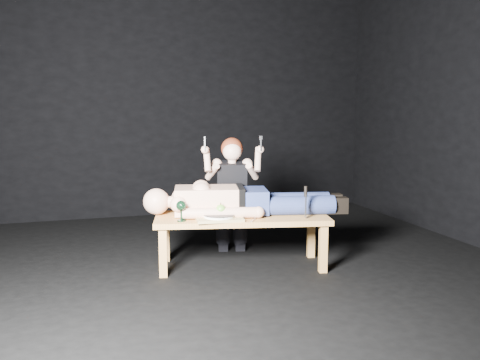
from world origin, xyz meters
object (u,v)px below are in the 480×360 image
Objects in this scene: table at (242,241)px; carving_knife at (305,202)px; lying_man at (246,197)px; goblet at (181,211)px; kneeling_woman at (232,193)px; serving_tray at (219,218)px.

carving_knife is at bearing -18.12° from table.
lying_man is 0.62m from goblet.
kneeling_woman is 0.65m from serving_tray.
carving_knife is (0.70, -0.17, 0.12)m from serving_tray.
serving_tray is at bearing -101.65° from kneeling_woman.
goblet is 1.03m from carving_knife.
lying_man is at bearing 60.15° from table.
carving_knife is (1.01, -0.21, 0.05)m from goblet.
kneeling_woman is at bearing 42.81° from goblet.
goblet is at bearing -179.79° from carving_knife.
carving_knife reaches higher than goblet.
lying_man is 1.43× the size of kneeling_woman.
kneeling_woman reaches higher than lying_man.
table is at bearing 161.88° from carving_knife.
lying_man is 9.48× the size of goblet.
kneeling_woman is at bearing 96.00° from table.
kneeling_woman is (0.05, 0.47, 0.34)m from table.
carving_knife is at bearing -28.57° from lying_man.
kneeling_woman is 0.79m from goblet.
serving_tray is at bearing -143.83° from table.
table is 0.58m from kneeling_woman.
lying_man reaches higher than serving_tray.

